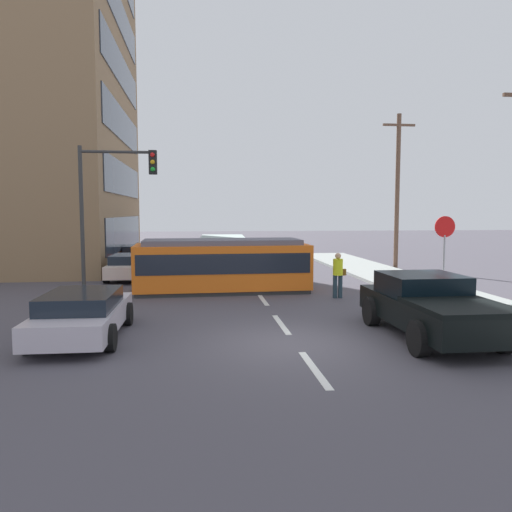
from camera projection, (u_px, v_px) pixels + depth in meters
ground_plane at (251, 284)px, 21.78m from camera, size 120.00×120.00×0.00m
sidewalk_curb_right at (441, 294)px, 18.60m from camera, size 3.20×36.00×0.14m
lane_stripe_0 at (314, 369)px, 9.91m from camera, size 0.16×2.40×0.01m
lane_stripe_1 at (281, 324)px, 13.86m from camera, size 0.16×2.40×0.01m
lane_stripe_2 at (263, 299)px, 17.82m from camera, size 0.16×2.40×0.01m
lane_stripe_3 at (243, 272)px, 25.77m from camera, size 0.16×2.40×0.01m
lane_stripe_4 at (234, 261)px, 31.71m from camera, size 0.16×2.40×0.01m
streetcar_tram at (222, 264)px, 19.59m from camera, size 6.90×2.75×2.09m
city_bus at (223, 249)px, 28.68m from camera, size 2.71×5.13×1.76m
pedestrian_crossing at (338, 273)px, 18.07m from camera, size 0.51×0.36×1.67m
pickup_truck_parked at (430, 306)px, 12.38m from camera, size 2.29×5.00×1.55m
parked_sedan_near at (83, 314)px, 12.29m from camera, size 2.04×4.42×1.19m
parked_sedan_mid at (131, 266)px, 23.07m from camera, size 2.10×4.12×1.19m
parked_sedan_far at (140, 255)px, 29.43m from camera, size 2.14×4.21×1.19m
stop_sign at (445, 239)px, 17.67m from camera, size 0.76×0.07×2.88m
traffic_light_mast at (111, 194)px, 17.32m from camera, size 2.71×0.33×5.47m
utility_pole_mid at (397, 189)px, 27.03m from camera, size 1.80×0.24×8.49m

